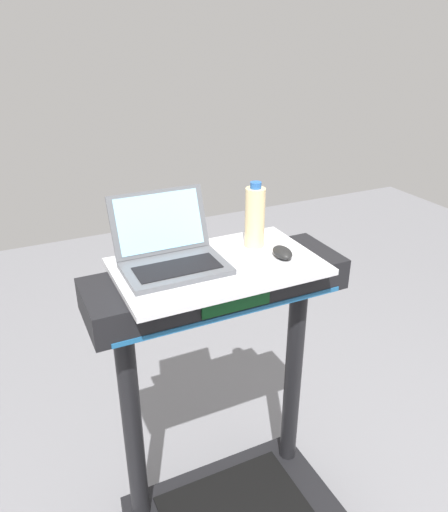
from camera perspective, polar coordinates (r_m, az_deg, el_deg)
desk_board at (r=1.64m, az=-0.75°, el=-1.22°), size 0.68×0.42×0.02m
laptop at (r=1.62m, az=-6.28°, el=0.41°), size 0.33×0.30×0.22m
computer_mouse at (r=1.69m, az=6.82°, el=0.42°), size 0.07×0.11×0.03m
water_bottle at (r=1.74m, az=3.62°, el=4.60°), size 0.07×0.07×0.24m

